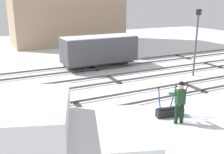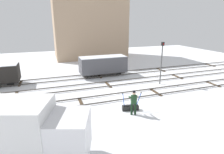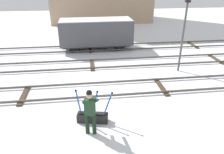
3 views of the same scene
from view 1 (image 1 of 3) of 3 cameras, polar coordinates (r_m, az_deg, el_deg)
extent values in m
plane|color=white|center=(14.09, 6.88, -4.46)|extent=(60.00, 60.00, 0.00)
cube|color=#4C4742|center=(13.49, 8.57, -4.90)|extent=(44.00, 0.07, 0.10)
cube|color=#4C4742|center=(14.61, 5.36, -3.10)|extent=(44.00, 0.07, 0.10)
cube|color=#423323|center=(12.61, -6.76, -6.81)|extent=(0.24, 1.94, 0.08)
cube|color=#423323|center=(16.18, 17.41, -2.19)|extent=(0.24, 1.94, 0.08)
cube|color=#4C4742|center=(16.36, 1.48, -0.89)|extent=(44.00, 0.07, 0.10)
cube|color=#4C4742|center=(17.59, -0.70, 0.35)|extent=(44.00, 0.07, 0.10)
cube|color=#423323|center=(17.00, 0.35, -0.54)|extent=(0.24, 1.94, 0.08)
cube|color=#423323|center=(22.25, 21.07, 2.41)|extent=(0.24, 1.94, 0.08)
cube|color=#4C4742|center=(19.41, -3.34, 1.85)|extent=(44.00, 0.07, 0.10)
cube|color=#4C4742|center=(20.70, -4.90, 2.74)|extent=(44.00, 0.07, 0.10)
cube|color=#423323|center=(20.07, -4.14, 2.06)|extent=(0.24, 1.94, 0.08)
cube|color=#423323|center=(24.68, 15.17, 4.23)|extent=(0.24, 1.94, 0.08)
cube|color=black|center=(12.03, 12.44, -7.54)|extent=(1.29, 0.60, 0.36)
cube|color=black|center=(11.95, 12.50, -6.62)|extent=(1.13, 0.42, 0.06)
cylinder|color=#1E47B7|center=(11.55, 10.28, -4.69)|extent=(0.20, 0.09, 1.05)
sphere|color=black|center=(11.34, 10.10, -2.27)|extent=(0.09, 0.09, 0.09)
cylinder|color=#1E47B7|center=(11.83, 13.14, -4.39)|extent=(0.29, 0.11, 1.04)
sphere|color=black|center=(11.71, 13.79, -1.99)|extent=(0.09, 0.09, 0.09)
cylinder|color=#1E47B7|center=(12.07, 15.31, -4.19)|extent=(0.38, 0.13, 1.02)
sphere|color=black|center=(11.99, 16.16, -1.87)|extent=(0.09, 0.09, 0.09)
cylinder|color=black|center=(11.32, 13.82, -7.81)|extent=(0.15, 0.15, 0.87)
cylinder|color=black|center=(11.44, 14.98, -7.63)|extent=(0.15, 0.15, 0.87)
cube|color=#1E3D23|center=(11.10, 14.67, -4.22)|extent=(0.42, 0.31, 0.62)
sphere|color=tan|center=(10.95, 14.84, -1.94)|extent=(0.24, 0.24, 0.24)
sphere|color=black|center=(10.92, 14.88, -1.45)|extent=(0.21, 0.21, 0.21)
cylinder|color=#1E3D23|center=(11.20, 13.08, -3.52)|extent=(0.22, 0.59, 0.29)
cylinder|color=#1E3D23|center=(11.37, 15.02, -3.14)|extent=(0.22, 0.57, 0.37)
cube|color=black|center=(6.03, 7.56, -15.20)|extent=(0.62, 1.70, 0.76)
cylinder|color=#4C4C4C|center=(18.35, 17.75, 6.36)|extent=(0.12, 0.12, 4.08)
cube|color=black|center=(18.13, 18.36, 13.27)|extent=(0.24, 0.24, 0.36)
sphere|color=red|center=(18.04, 18.66, 13.23)|extent=(0.14, 0.14, 0.14)
cube|color=#2D2B28|center=(20.19, -2.77, 3.22)|extent=(5.37, 1.35, 0.20)
cube|color=#4C4C51|center=(19.98, -2.81, 6.07)|extent=(5.66, 2.19, 1.84)
cube|color=silver|center=(19.83, -2.85, 8.77)|extent=(5.55, 2.11, 0.06)
cylinder|color=black|center=(19.01, -7.07, 2.13)|extent=(0.70, 0.11, 0.70)
cylinder|color=black|center=(20.06, -8.22, 2.84)|extent=(0.70, 0.11, 0.70)
cylinder|color=black|center=(20.51, 2.56, 3.29)|extent=(0.70, 0.11, 0.70)
cylinder|color=black|center=(21.49, 1.03, 3.91)|extent=(0.70, 0.11, 0.70)
camera|label=2|loc=(3.61, 129.95, 12.88)|focal=29.56mm
camera|label=3|loc=(7.07, 54.47, 12.76)|focal=34.15mm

